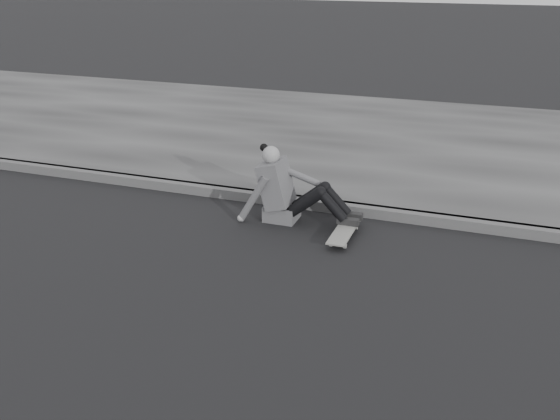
{
  "coord_description": "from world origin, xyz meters",
  "views": [
    {
      "loc": [
        0.51,
        -4.09,
        2.8
      ],
      "look_at": [
        -1.4,
        1.24,
        0.5
      ],
      "focal_mm": 40.0,
      "sensor_mm": 36.0,
      "label": 1
    }
  ],
  "objects": [
    {
      "name": "sidewalk",
      "position": [
        0.0,
        5.6,
        0.06
      ],
      "size": [
        24.0,
        6.0,
        0.12
      ],
      "primitive_type": "cube",
      "color": "#3E3E3E",
      "rests_on": "ground"
    },
    {
      "name": "curb",
      "position": [
        0.0,
        2.58,
        0.06
      ],
      "size": [
        24.0,
        0.16,
        0.12
      ],
      "primitive_type": "cube",
      "color": "#515151",
      "rests_on": "ground"
    },
    {
      "name": "skateboard",
      "position": [
        -0.9,
        1.89,
        0.07
      ],
      "size": [
        0.2,
        0.78,
        0.09
      ],
      "color": "#A4A49F",
      "rests_on": "ground"
    },
    {
      "name": "ground",
      "position": [
        0.0,
        0.0,
        0.0
      ],
      "size": [
        80.0,
        80.0,
        0.0
      ],
      "primitive_type": "plane",
      "color": "black",
      "rests_on": "ground"
    },
    {
      "name": "seated_woman",
      "position": [
        -1.64,
        2.14,
        0.36
      ],
      "size": [
        1.38,
        0.46,
        0.88
      ],
      "color": "#565659",
      "rests_on": "ground"
    }
  ]
}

